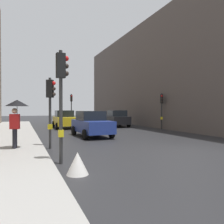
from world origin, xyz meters
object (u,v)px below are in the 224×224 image
traffic_light_near_left (61,86)px  car_yellow_taxi (64,119)px  traffic_light_mid_street (162,104)px  traffic_light_far_median (71,103)px  pedestrian_with_umbrella (16,110)px  traffic_light_near_right (50,100)px  warning_sign_triangle (78,163)px  car_dark_suv (116,118)px  car_blue_van (91,124)px

traffic_light_near_left → car_yellow_taxi: bearing=79.8°
traffic_light_mid_street → traffic_light_far_median: (-6.11, 11.38, 0.32)m
car_yellow_taxi → pedestrian_with_umbrella: pedestrian_with_umbrella is taller
traffic_light_mid_street → pedestrian_with_umbrella: bearing=-150.3°
traffic_light_far_median → pedestrian_with_umbrella: traffic_light_far_median is taller
traffic_light_near_left → traffic_light_near_right: traffic_light_near_left is taller
warning_sign_triangle → traffic_light_near_left: bearing=98.2°
traffic_light_mid_street → car_dark_suv: (-2.61, 4.64, -1.45)m
traffic_light_near_left → car_dark_suv: bearing=60.7°
pedestrian_with_umbrella → car_yellow_taxi: bearing=70.5°
car_yellow_taxi → traffic_light_mid_street: bearing=-29.8°
traffic_light_far_median → car_yellow_taxi: (-2.06, -6.70, -1.77)m
car_blue_van → car_dark_suv: bearing=56.2°
traffic_light_mid_street → traffic_light_near_right: 12.77m
traffic_light_near_left → traffic_light_far_median: bearing=77.6°
traffic_light_near_right → pedestrian_with_umbrella: size_ratio=1.58×
traffic_light_far_median → car_dark_suv: traffic_light_far_median is taller
car_blue_van → pedestrian_with_umbrella: pedestrian_with_umbrella is taller
car_blue_van → warning_sign_triangle: 9.14m
car_dark_suv → car_blue_van: same height
car_blue_van → warning_sign_triangle: car_blue_van is taller
traffic_light_mid_street → car_dark_suv: 5.51m
traffic_light_far_median → car_yellow_taxi: size_ratio=0.91×
traffic_light_near_right → car_blue_van: size_ratio=0.79×
traffic_light_near_left → warning_sign_triangle: traffic_light_near_left is taller
car_blue_van → car_yellow_taxi: size_ratio=1.01×
traffic_light_near_left → traffic_light_near_right: 3.23m
pedestrian_with_umbrella → warning_sign_triangle: 5.00m
car_dark_suv → car_yellow_taxi: bearing=179.5°
car_yellow_taxi → traffic_light_near_right: bearing=-103.0°
traffic_light_near_right → pedestrian_with_umbrella: bearing=-170.8°
traffic_light_far_median → traffic_light_near_left: (-4.70, -21.38, 0.04)m
traffic_light_near_right → warning_sign_triangle: bearing=-87.4°
traffic_light_mid_street → car_yellow_taxi: bearing=150.2°
traffic_light_mid_street → car_yellow_taxi: 9.53m
traffic_light_mid_street → car_dark_suv: traffic_light_mid_street is taller
traffic_light_mid_street → traffic_light_far_median: size_ratio=0.88×
traffic_light_near_left → car_blue_van: size_ratio=0.91×
traffic_light_mid_street → traffic_light_far_median: traffic_light_far_median is taller
traffic_light_near_right → car_blue_van: (3.19, 3.94, -1.45)m
traffic_light_mid_street → traffic_light_near_right: size_ratio=1.00×
traffic_light_mid_street → traffic_light_near_left: bearing=-137.2°
traffic_light_near_right → warning_sign_triangle: traffic_light_near_right is taller
traffic_light_mid_street → pedestrian_with_umbrella: (-12.31, -7.03, -0.48)m
traffic_light_far_median → traffic_light_near_right: (-4.70, -18.17, -0.31)m
traffic_light_near_right → warning_sign_triangle: (0.22, -4.69, -2.01)m
traffic_light_far_median → traffic_light_near_right: 18.77m
traffic_light_mid_street → traffic_light_far_median: bearing=118.2°
car_dark_suv → traffic_light_near_right: bearing=-125.7°
traffic_light_near_right → car_blue_van: bearing=51.0°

